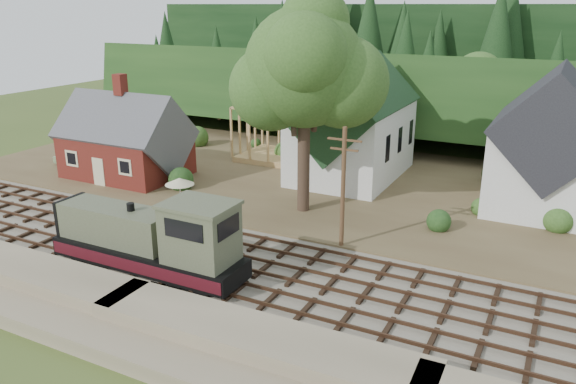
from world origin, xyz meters
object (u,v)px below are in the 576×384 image
at_px(locomotive, 153,241).
at_px(patio_set, 180,183).
at_px(car_blue, 146,178).
at_px(car_green, 70,160).

distance_m(locomotive, patio_set, 10.29).
bearing_deg(locomotive, patio_set, 119.06).
bearing_deg(locomotive, car_blue, 132.23).
bearing_deg(locomotive, car_green, 147.74).
height_order(locomotive, car_green, locomotive).
xyz_separation_m(locomotive, patio_set, (-5.00, 8.99, 0.23)).
bearing_deg(patio_set, car_green, 164.37).
xyz_separation_m(car_blue, patio_set, (6.33, -3.49, 1.44)).
distance_m(car_blue, patio_set, 7.37).
relative_size(car_green, patio_set, 1.44).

